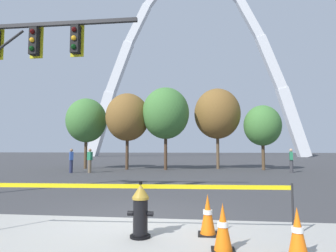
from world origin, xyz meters
name	(u,v)px	position (x,y,z in m)	size (l,w,h in m)	color
ground_plane	(139,218)	(0.00, 0.00, 0.00)	(240.00, 240.00, 0.00)	#3D3D3F
fire_hydrant	(141,211)	(0.34, -1.38, 0.47)	(0.46, 0.48, 0.99)	black
caution_tape_barrier	(140,198)	(0.27, -1.14, 0.66)	(5.59, 0.28, 0.94)	#232326
traffic_cone_by_hydrant	(223,228)	(1.74, -1.92, 0.36)	(0.36, 0.36, 0.73)	black
traffic_cone_mid_sidewalk	(208,215)	(1.53, -1.10, 0.36)	(0.36, 0.36, 0.73)	black
traffic_cone_curb_edge	(298,234)	(2.77, -2.09, 0.36)	(0.36, 0.36, 0.73)	black
traffic_signal_gantry	(3,66)	(-4.98, 1.97, 4.27)	(6.42, 0.44, 6.00)	#232326
monument_arch	(193,69)	(0.00, 53.07, 18.59)	(46.30, 2.16, 42.28)	silver
tree_far_left	(86,120)	(-7.80, 15.63, 3.89)	(3.25, 3.25, 5.69)	brown
tree_left_mid	(128,117)	(-4.22, 15.02, 4.04)	(3.37, 3.37, 5.91)	#473323
tree_center_left	(166,113)	(-1.21, 14.96, 4.30)	(3.59, 3.59, 6.28)	#473323
tree_center_right	(217,114)	(2.78, 16.45, 4.39)	(3.67, 3.67, 6.42)	brown
tree_right_mid	(262,126)	(6.12, 15.76, 3.35)	(2.80, 2.80, 4.90)	brown
pedestrian_walking_left	(90,160)	(-5.89, 11.78, 0.82)	(0.39, 0.34, 1.59)	brown
pedestrian_standing_center	(291,160)	(7.44, 13.46, 0.82)	(0.27, 0.38, 1.59)	#38383D
pedestrian_walking_right	(71,160)	(-7.08, 11.56, 0.82)	(0.36, 0.39, 1.59)	#232847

